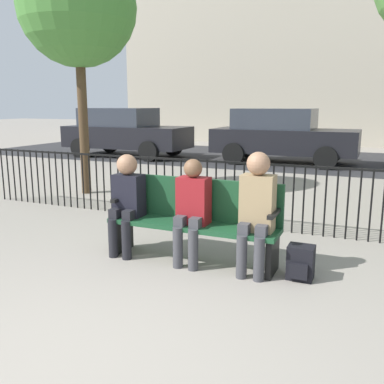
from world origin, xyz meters
The scene contains 11 objects.
ground_plane centered at (0.00, 0.00, 0.00)m, with size 80.00×80.00×0.00m, color gray.
park_bench centered at (0.00, 2.30, 0.50)m, with size 1.94×0.45×0.92m.
seated_person_0 centered at (-0.81, 2.17, 0.68)m, with size 0.34×0.39×1.18m.
seated_person_1 centered at (0.02, 2.16, 0.65)m, with size 0.34×0.39×1.17m.
seated_person_2 centered at (0.74, 2.17, 0.72)m, with size 0.34×0.39×1.27m.
backpack centered at (1.20, 2.21, 0.17)m, with size 0.26×0.25×0.35m.
fence_railing centered at (-0.02, 3.78, 0.56)m, with size 9.01×0.03×0.95m.
tree_1 centered at (-3.46, 4.87, 3.48)m, with size 2.18×2.18×4.59m.
street_surface centered at (0.00, 12.00, 0.00)m, with size 24.00×6.00×0.01m.
parked_car_1 centered at (-6.06, 10.44, 0.84)m, with size 4.20×1.94×1.62m.
parked_car_2 centered at (-0.85, 10.86, 0.84)m, with size 4.20×1.94×1.62m.
Camera 1 is at (1.82, -1.97, 1.74)m, focal length 40.00 mm.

